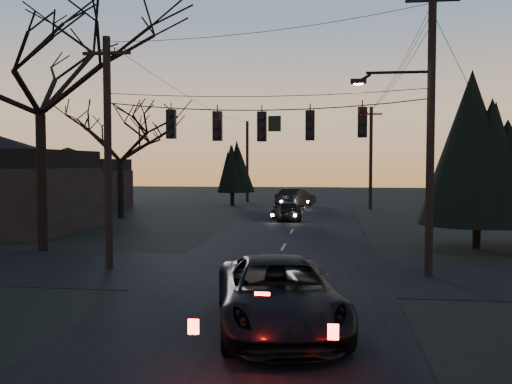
# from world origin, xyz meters

# --- Properties ---
(ground_plane) EXTENTS (160.00, 160.00, 0.00)m
(ground_plane) POSITION_xyz_m (0.00, 0.00, 0.00)
(ground_plane) COLOR black
(main_road) EXTENTS (8.00, 120.00, 0.02)m
(main_road) POSITION_xyz_m (0.00, 20.00, 0.01)
(main_road) COLOR black
(main_road) RESTS_ON ground
(cross_road) EXTENTS (60.00, 7.00, 0.02)m
(cross_road) POSITION_xyz_m (0.00, 10.00, 0.01)
(cross_road) COLOR black
(cross_road) RESTS_ON ground
(utility_pole_right) EXTENTS (5.00, 0.30, 10.00)m
(utility_pole_right) POSITION_xyz_m (5.50, 10.00, 0.00)
(utility_pole_right) COLOR black
(utility_pole_right) RESTS_ON ground
(utility_pole_left) EXTENTS (1.80, 0.30, 8.50)m
(utility_pole_left) POSITION_xyz_m (-6.00, 10.00, 0.00)
(utility_pole_left) COLOR black
(utility_pole_left) RESTS_ON ground
(utility_pole_far_r) EXTENTS (1.80, 0.30, 8.50)m
(utility_pole_far_r) POSITION_xyz_m (5.50, 38.00, 0.00)
(utility_pole_far_r) COLOR black
(utility_pole_far_r) RESTS_ON ground
(utility_pole_far_l) EXTENTS (0.30, 0.30, 8.00)m
(utility_pole_far_l) POSITION_xyz_m (-6.00, 46.00, 0.00)
(utility_pole_far_l) COLOR black
(utility_pole_far_l) RESTS_ON ground
(span_signal_assembly) EXTENTS (11.50, 0.44, 1.57)m
(span_signal_assembly) POSITION_xyz_m (-0.24, 10.00, 5.26)
(span_signal_assembly) COLOR black
(span_signal_assembly) RESTS_ON ground
(bare_tree_left) EXTENTS (9.59, 9.59, 12.09)m
(bare_tree_left) POSITION_xyz_m (-10.55, 13.67, 8.45)
(bare_tree_left) COLOR black
(bare_tree_left) RESTS_ON ground
(evergreen_right) EXTENTS (4.97, 4.97, 7.94)m
(evergreen_right) POSITION_xyz_m (8.76, 16.78, 4.57)
(evergreen_right) COLOR black
(evergreen_right) RESTS_ON ground
(bare_tree_dist) EXTENTS (6.69, 6.69, 8.04)m
(bare_tree_dist) POSITION_xyz_m (-12.52, 28.49, 5.62)
(bare_tree_dist) COLOR black
(bare_tree_dist) RESTS_ON ground
(evergreen_dist) EXTENTS (3.14, 3.14, 6.01)m
(evergreen_dist) POSITION_xyz_m (-6.62, 40.70, 3.60)
(evergreen_dist) COLOR black
(evergreen_dist) RESTS_ON ground
(house_left_far) EXTENTS (9.00, 7.00, 5.20)m
(house_left_far) POSITION_xyz_m (-20.00, 36.00, 2.60)
(house_left_far) COLOR black
(house_left_far) RESTS_ON ground
(suv_near) EXTENTS (3.84, 6.34, 1.64)m
(suv_near) POSITION_xyz_m (0.91, 2.99, 0.82)
(suv_near) COLOR black
(suv_near) RESTS_ON ground
(sedan_oncoming_a) EXTENTS (2.52, 4.20, 1.34)m
(sedan_oncoming_a) POSITION_xyz_m (-0.80, 28.17, 0.67)
(sedan_oncoming_a) COLOR black
(sedan_oncoming_a) RESTS_ON ground
(sedan_oncoming_b) EXTENTS (3.47, 5.13, 1.60)m
(sedan_oncoming_b) POSITION_xyz_m (-0.80, 40.10, 0.80)
(sedan_oncoming_b) COLOR black
(sedan_oncoming_b) RESTS_ON ground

